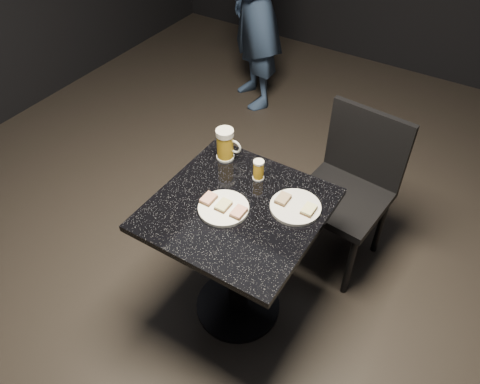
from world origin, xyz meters
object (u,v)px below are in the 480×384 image
at_px(beer_mug, 226,144).
at_px(table, 238,244).
at_px(patron, 257,5).
at_px(plate_small, 295,207).
at_px(chair, 350,184).
at_px(beer_tumbler, 258,170).
at_px(plate_large, 224,208).

bearing_deg(beer_mug, table, -48.24).
bearing_deg(patron, plate_small, -18.44).
bearing_deg(table, chair, 67.44).
relative_size(patron, beer_tumbler, 16.32).
relative_size(patron, table, 2.13).
xyz_separation_m(plate_small, beer_tumbler, (-0.23, 0.08, 0.04)).
bearing_deg(patron, plate_large, -26.80).
distance_m(patron, chair, 1.73).
relative_size(plate_small, chair, 0.24).
distance_m(table, chair, 0.72).
bearing_deg(beer_mug, plate_large, -58.31).
xyz_separation_m(patron, beer_tumbler, (0.96, -1.61, -0.00)).
bearing_deg(table, plate_large, -133.57).
distance_m(patron, beer_mug, 1.74).
relative_size(plate_large, beer_tumbler, 2.20).
xyz_separation_m(patron, table, (0.98, -1.82, -0.29)).
xyz_separation_m(plate_large, beer_tumbler, (0.02, 0.25, 0.04)).
xyz_separation_m(plate_large, beer_mug, (-0.18, 0.29, 0.07)).
relative_size(table, beer_tumbler, 7.65).
relative_size(plate_large, plate_small, 0.99).
bearing_deg(chair, plate_small, -96.93).
height_order(plate_large, table, plate_large).
relative_size(beer_mug, beer_tumbler, 1.61).
xyz_separation_m(plate_large, table, (0.04, 0.04, -0.25)).
bearing_deg(plate_large, plate_small, 33.45).
relative_size(plate_small, beer_mug, 1.37).
bearing_deg(chair, table, -112.56).
xyz_separation_m(plate_large, patron, (-0.94, 1.86, 0.04)).
distance_m(table, beer_mug, 0.46).
bearing_deg(table, beer_mug, 131.76).
xyz_separation_m(plate_small, chair, (0.07, 0.54, -0.25)).
bearing_deg(chair, beer_tumbler, -122.62).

